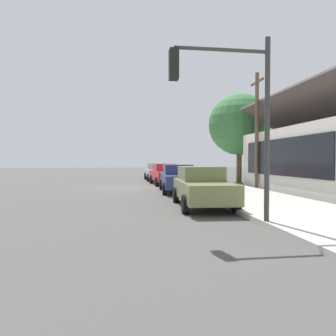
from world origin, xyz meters
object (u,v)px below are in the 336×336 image
Objects in this scene: car_navy at (178,178)px; fire_hydrant_red at (197,182)px; traffic_light_main at (230,99)px; utility_pole_wooden at (257,128)px; car_cherry at (165,174)px; shade_tree at (239,125)px; car_silver at (156,171)px; car_olive at (202,186)px.

car_navy reaches higher than fire_hydrant_red.
traffic_light_main is 0.69× the size of utility_pole_wooden.
utility_pole_wooden is at bearing 49.00° from car_cherry.
shade_tree is 8.71m from fire_hydrant_red.
car_silver is 5.36m from car_cherry.
car_cherry is at bearing -176.92° from car_olive.
car_cherry is 0.92× the size of car_navy.
traffic_light_main is at bearing -27.22° from utility_pole_wooden.
shade_tree is at bearing 170.25° from utility_pole_wooden.
car_silver is 8.66m from shade_tree.
traffic_light_main reaches higher than car_olive.
fire_hydrant_red is (4.36, 1.47, -0.32)m from car_cherry.
car_silver is 9.86m from fire_hydrant_red.
shade_tree is (-12.70, 6.40, 4.00)m from car_olive.
traffic_light_main is at bearing -3.85° from car_cherry.
car_silver is at bearing 179.78° from traffic_light_main.
car_olive is 0.92× the size of traffic_light_main.
shade_tree is (4.01, 6.54, 4.00)m from car_silver.
shade_tree is at bearing 140.31° from car_navy.
traffic_light_main is at bearing -0.91° from car_silver.
utility_pole_wooden is at bearing 91.61° from fire_hydrant_red.
car_cherry and car_navy have the same top height.
car_olive is at bearing -0.21° from car_silver.
utility_pole_wooden is (9.61, 5.58, 3.11)m from car_silver.
car_cherry is 7.60m from utility_pole_wooden.
car_silver is at bearing -170.76° from fire_hydrant_red.
shade_tree is 1.42× the size of traffic_light_main.
car_navy is (10.80, 0.20, 0.00)m from car_silver.
traffic_light_main reaches higher than car_silver.
utility_pole_wooden reaches higher than car_silver.
car_olive reaches higher than fire_hydrant_red.
car_olive is (5.91, -0.06, -0.00)m from car_navy.
traffic_light_main is at bearing -21.74° from shade_tree.
car_silver is 10.81m from car_navy.
fire_hydrant_red is (5.71, -4.96, -4.32)m from shade_tree.
car_navy is 10.12m from shade_tree.
traffic_light_main reaches higher than fire_hydrant_red.
car_olive is 9.47m from utility_pole_wooden.
traffic_light_main reaches higher than car_cherry.
utility_pole_wooden is 5.27m from fire_hydrant_red.
car_olive is at bearing -2.99° from car_cherry.
fire_hydrant_red is (0.11, -4.00, -3.43)m from utility_pole_wooden.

